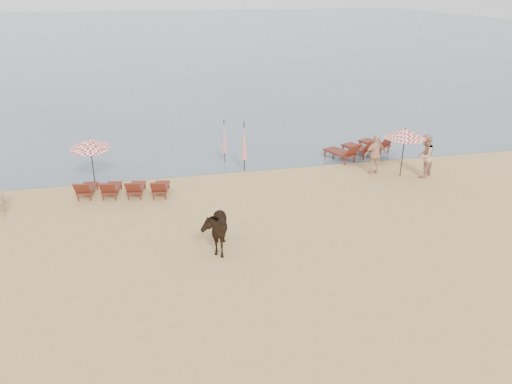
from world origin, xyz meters
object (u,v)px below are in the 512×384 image
umbrella_open_left_b (90,144)px  umbrella_closed_right (224,136)px  lounger_cluster_left (123,188)px  umbrella_open_right (405,133)px  umbrella_closed_left (244,141)px  beachgoer_right_b (376,155)px  lounger_cluster_right (361,147)px  cow (214,228)px  beachgoer_right_a (425,156)px

umbrella_open_left_b → umbrella_closed_right: umbrella_closed_right is taller
lounger_cluster_left → umbrella_open_right: bearing=8.4°
umbrella_closed_left → beachgoer_right_b: size_ratio=1.27×
lounger_cluster_right → umbrella_closed_left: (-6.17, -0.68, 0.96)m
umbrella_open_right → cow: umbrella_open_right is taller
lounger_cluster_left → lounger_cluster_right: lounger_cluster_right is taller
umbrella_closed_left → lounger_cluster_left: bearing=-160.7°
cow → beachgoer_right_a: bearing=31.6°
lounger_cluster_right → umbrella_open_left_b: size_ratio=1.75×
umbrella_open_left_b → umbrella_open_right: size_ratio=0.95×
beachgoer_right_a → umbrella_open_right: bearing=-52.7°
lounger_cluster_left → beachgoer_right_b: bearing=11.2°
lounger_cluster_left → beachgoer_right_a: beachgoer_right_a is taller
umbrella_open_left_b → umbrella_closed_left: (6.73, 0.24, -0.41)m
beachgoer_right_b → umbrella_closed_right: bearing=-28.1°
umbrella_closed_left → beachgoer_right_b: (5.75, -1.73, -0.53)m
lounger_cluster_right → umbrella_open_left_b: 13.00m
beachgoer_right_b → umbrella_open_right: bearing=147.7°
umbrella_open_right → cow: size_ratio=1.21×
beachgoer_right_a → beachgoer_right_b: bearing=-61.0°
umbrella_open_right → umbrella_closed_right: size_ratio=1.04×
beachgoer_right_a → umbrella_open_left_b: bearing=-47.5°
lounger_cluster_left → beachgoer_right_b: size_ratio=2.07×
umbrella_open_right → umbrella_closed_left: 7.19m
umbrella_open_left_b → beachgoer_right_b: bearing=14.7°
cow → beachgoer_right_a: size_ratio=0.94×
lounger_cluster_left → beachgoer_right_b: 11.24m
beachgoer_right_b → umbrella_closed_left: bearing=-19.6°
lounger_cluster_left → lounger_cluster_right: (11.64, 2.60, 0.10)m
umbrella_open_left_b → cow: 8.14m
umbrella_closed_left → umbrella_closed_right: umbrella_closed_left is taller
umbrella_open_left_b → umbrella_open_right: umbrella_open_right is taller
umbrella_open_left_b → lounger_cluster_left: bearing=-31.7°
cow → umbrella_closed_left: bearing=78.6°
lounger_cluster_left → umbrella_open_left_b: (-1.26, 1.68, 1.46)m
umbrella_closed_right → beachgoer_right_a: size_ratio=1.10×
beachgoer_right_b → lounger_cluster_right: bearing=-102.5°
lounger_cluster_right → umbrella_closed_left: bearing=162.9°
umbrella_open_left_b → umbrella_closed_right: (6.02, 1.56, -0.53)m
lounger_cluster_left → beachgoer_right_b: beachgoer_right_b is taller
lounger_cluster_right → beachgoer_right_a: bearing=-87.4°
lounger_cluster_left → beachgoer_right_a: bearing=7.5°
lounger_cluster_left → cow: cow is taller
cow → beachgoer_right_b: size_ratio=1.00×
cow → lounger_cluster_right: bearing=49.7°
lounger_cluster_left → beachgoer_right_a: (13.22, -0.64, 0.59)m
umbrella_closed_left → beachgoer_right_a: umbrella_closed_left is taller
umbrella_open_right → cow: 10.45m
umbrella_open_right → beachgoer_right_b: bearing=131.8°
umbrella_closed_right → umbrella_open_left_b: bearing=-165.5°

